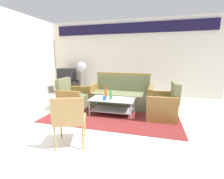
{
  "coord_description": "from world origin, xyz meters",
  "views": [
    {
      "loc": [
        0.94,
        -3.0,
        1.41
      ],
      "look_at": [
        -0.03,
        0.64,
        0.65
      ],
      "focal_mm": 25.18,
      "sensor_mm": 36.0,
      "label": 1
    }
  ],
  "objects_px": {
    "armchair_left": "(73,99)",
    "tv_stand": "(67,87)",
    "cup": "(105,98)",
    "television": "(67,75)",
    "bottle_green": "(111,95)",
    "pedestal_fan": "(82,68)",
    "couch": "(121,96)",
    "bottle_orange": "(106,94)",
    "armchair_right": "(162,106)",
    "wicker_chair": "(69,117)",
    "coffee_table": "(112,104)"
  },
  "relations": [
    {
      "from": "armchair_left",
      "to": "tv_stand",
      "type": "distance_m",
      "value": 2.14
    },
    {
      "from": "cup",
      "to": "television",
      "type": "height_order",
      "value": "television"
    },
    {
      "from": "bottle_green",
      "to": "television",
      "type": "xyz_separation_m",
      "value": [
        -2.35,
        1.94,
        0.24
      ]
    },
    {
      "from": "bottle_green",
      "to": "pedestal_fan",
      "type": "height_order",
      "value": "pedestal_fan"
    },
    {
      "from": "television",
      "to": "armchair_left",
      "type": "bearing_deg",
      "value": 127.3
    },
    {
      "from": "cup",
      "to": "pedestal_fan",
      "type": "bearing_deg",
      "value": 127.07
    },
    {
      "from": "couch",
      "to": "bottle_green",
      "type": "relative_size",
      "value": 6.48
    },
    {
      "from": "bottle_green",
      "to": "bottle_orange",
      "type": "relative_size",
      "value": 0.94
    },
    {
      "from": "bottle_orange",
      "to": "bottle_green",
      "type": "bearing_deg",
      "value": -27.37
    },
    {
      "from": "couch",
      "to": "armchair_right",
      "type": "height_order",
      "value": "couch"
    },
    {
      "from": "bottle_orange",
      "to": "television",
      "type": "xyz_separation_m",
      "value": [
        -2.2,
        1.86,
        0.24
      ]
    },
    {
      "from": "bottle_orange",
      "to": "wicker_chair",
      "type": "distance_m",
      "value": 1.62
    },
    {
      "from": "tv_stand",
      "to": "television",
      "type": "height_order",
      "value": "television"
    },
    {
      "from": "couch",
      "to": "bottle_orange",
      "type": "height_order",
      "value": "couch"
    },
    {
      "from": "couch",
      "to": "bottle_orange",
      "type": "bearing_deg",
      "value": 71.8
    },
    {
      "from": "tv_stand",
      "to": "cup",
      "type": "bearing_deg",
      "value": -42.81
    },
    {
      "from": "couch",
      "to": "armchair_left",
      "type": "distance_m",
      "value": 1.36
    },
    {
      "from": "armchair_right",
      "to": "pedestal_fan",
      "type": "bearing_deg",
      "value": 54.87
    },
    {
      "from": "cup",
      "to": "tv_stand",
      "type": "height_order",
      "value": "tv_stand"
    },
    {
      "from": "armchair_right",
      "to": "pedestal_fan",
      "type": "distance_m",
      "value": 3.55
    },
    {
      "from": "bottle_orange",
      "to": "pedestal_fan",
      "type": "xyz_separation_m",
      "value": [
        -1.57,
        1.91,
        0.49
      ]
    },
    {
      "from": "tv_stand",
      "to": "armchair_left",
      "type": "bearing_deg",
      "value": -55.36
    },
    {
      "from": "armchair_left",
      "to": "tv_stand",
      "type": "height_order",
      "value": "armchair_left"
    },
    {
      "from": "pedestal_fan",
      "to": "wicker_chair",
      "type": "bearing_deg",
      "value": -67.44
    },
    {
      "from": "armchair_left",
      "to": "tv_stand",
      "type": "relative_size",
      "value": 1.06
    },
    {
      "from": "couch",
      "to": "wicker_chair",
      "type": "bearing_deg",
      "value": 82.99
    },
    {
      "from": "pedestal_fan",
      "to": "armchair_left",
      "type": "bearing_deg",
      "value": -72.09
    },
    {
      "from": "armchair_left",
      "to": "television",
      "type": "height_order",
      "value": "television"
    },
    {
      "from": "armchair_right",
      "to": "cup",
      "type": "xyz_separation_m",
      "value": [
        -1.35,
        -0.26,
        0.17
      ]
    },
    {
      "from": "couch",
      "to": "pedestal_fan",
      "type": "height_order",
      "value": "pedestal_fan"
    },
    {
      "from": "armchair_left",
      "to": "couch",
      "type": "bearing_deg",
      "value": 114.27
    },
    {
      "from": "coffee_table",
      "to": "bottle_orange",
      "type": "xyz_separation_m",
      "value": [
        -0.17,
        0.03,
        0.25
      ]
    },
    {
      "from": "coffee_table",
      "to": "wicker_chair",
      "type": "distance_m",
      "value": 1.62
    },
    {
      "from": "bottle_orange",
      "to": "television",
      "type": "relative_size",
      "value": 0.48
    },
    {
      "from": "armchair_left",
      "to": "pedestal_fan",
      "type": "distance_m",
      "value": 2.04
    },
    {
      "from": "armchair_right",
      "to": "coffee_table",
      "type": "xyz_separation_m",
      "value": [
        -1.2,
        -0.09,
        -0.02
      ]
    },
    {
      "from": "couch",
      "to": "armchair_right",
      "type": "relative_size",
      "value": 2.14
    },
    {
      "from": "couch",
      "to": "armchair_right",
      "type": "bearing_deg",
      "value": 152.97
    },
    {
      "from": "armchair_left",
      "to": "bottle_green",
      "type": "distance_m",
      "value": 1.17
    },
    {
      "from": "bottle_green",
      "to": "wicker_chair",
      "type": "bearing_deg",
      "value": -99.31
    },
    {
      "from": "bottle_green",
      "to": "tv_stand",
      "type": "relative_size",
      "value": 0.35
    },
    {
      "from": "coffee_table",
      "to": "wicker_chair",
      "type": "height_order",
      "value": "wicker_chair"
    },
    {
      "from": "armchair_left",
      "to": "wicker_chair",
      "type": "bearing_deg",
      "value": 26.15
    },
    {
      "from": "bottle_orange",
      "to": "pedestal_fan",
      "type": "bearing_deg",
      "value": 129.41
    },
    {
      "from": "couch",
      "to": "tv_stand",
      "type": "distance_m",
      "value": 2.71
    },
    {
      "from": "armchair_left",
      "to": "bottle_green",
      "type": "xyz_separation_m",
      "value": [
        1.13,
        -0.17,
        0.23
      ]
    },
    {
      "from": "armchair_right",
      "to": "tv_stand",
      "type": "height_order",
      "value": "armchair_right"
    },
    {
      "from": "armchair_left",
      "to": "television",
      "type": "relative_size",
      "value": 1.37
    },
    {
      "from": "cup",
      "to": "wicker_chair",
      "type": "height_order",
      "value": "wicker_chair"
    },
    {
      "from": "armchair_left",
      "to": "wicker_chair",
      "type": "height_order",
      "value": "armchair_left"
    }
  ]
}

